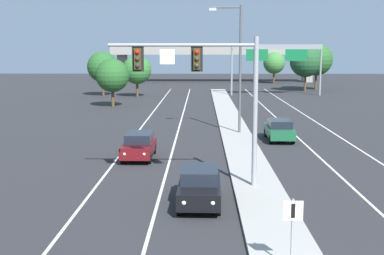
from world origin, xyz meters
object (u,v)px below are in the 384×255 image
car_receding_green (279,130)px  highway_sign_gantry (277,53)px  tree_far_left_b (103,67)px  tree_far_right_c (274,63)px  tree_far_left_c (112,76)px  tree_far_right_a (316,60)px  car_oncoming_darkred (139,145)px  median_sign_post (293,224)px  overhead_signal_mast (208,80)px  street_lamp_median (237,61)px  car_oncoming_black (200,186)px  tree_far_right_b (306,61)px  tree_far_left_a (137,70)px

car_receding_green → highway_sign_gantry: size_ratio=0.34×
car_receding_green → tree_far_left_b: (-20.12, 36.31, 3.38)m
tree_far_right_c → tree_far_left_c: tree_far_right_c is taller
highway_sign_gantry → tree_far_right_a: (8.19, 10.49, -1.15)m
tree_far_left_c → car_oncoming_darkred: bearing=-77.1°
median_sign_post → highway_sign_gantry: highway_sign_gantry is taller
overhead_signal_mast → car_oncoming_darkred: bearing=121.5°
street_lamp_median → car_oncoming_black: (-2.91, -18.67, -4.97)m
car_oncoming_black → car_receding_green: 16.95m
car_oncoming_black → tree_far_right_b: (16.82, 60.83, 4.03)m
overhead_signal_mast → tree_far_left_c: size_ratio=1.27×
overhead_signal_mast → car_receding_green: 15.11m
highway_sign_gantry → tree_far_left_c: highway_sign_gantry is taller
car_receding_green → tree_far_left_a: tree_far_left_a is taller
tree_far_right_a → tree_far_right_b: bearing=-127.3°
tree_far_left_b → car_oncoming_darkred: bearing=-76.3°
tree_far_right_b → tree_far_left_c: (-27.17, -22.90, -1.16)m
highway_sign_gantry → tree_far_left_a: bearing=-172.0°
car_oncoming_black → car_receding_green: size_ratio=1.00×
car_oncoming_black → car_oncoming_darkred: 10.18m
street_lamp_median → overhead_signal_mast: bearing=-98.9°
tree_far_left_a → tree_far_right_c: (23.56, 29.49, 0.18)m
street_lamp_median → tree_far_left_b: size_ratio=1.56×
car_receding_green → tree_far_right_c: tree_far_right_c is taller
overhead_signal_mast → median_sign_post: overhead_signal_mast is taller
overhead_signal_mast → tree_far_right_b: bearing=74.2°
car_oncoming_black → tree_far_right_b: 63.24m
overhead_signal_mast → car_oncoming_black: overhead_signal_mast is taller
overhead_signal_mast → car_oncoming_darkred: 9.23m
car_oncoming_black → car_receding_green: same height
median_sign_post → tree_far_left_c: tree_far_left_c is taller
car_receding_green → tree_far_right_a: tree_far_right_a is taller
tree_far_left_a → car_oncoming_black: bearing=-79.9°
car_oncoming_darkred → car_oncoming_black: bearing=-68.0°
car_receding_green → tree_far_left_a: size_ratio=0.76×
tree_far_left_a → tree_far_right_b: size_ratio=0.80×
car_oncoming_black → highway_sign_gantry: 54.89m
median_sign_post → tree_far_left_a: 58.98m
car_oncoming_black → highway_sign_gantry: highway_sign_gantry is taller
street_lamp_median → car_oncoming_black: street_lamp_median is taller
car_oncoming_darkred → tree_far_right_a: size_ratio=0.58×
overhead_signal_mast → street_lamp_median: street_lamp_median is taller
tree_far_right_c → overhead_signal_mast: bearing=-100.3°
highway_sign_gantry → tree_far_right_b: bearing=51.7°
car_oncoming_darkred → car_receding_green: 11.66m
overhead_signal_mast → highway_sign_gantry: highway_sign_gantry is taller
street_lamp_median → tree_far_right_c: size_ratio=1.62×
car_oncoming_black → tree_far_right_c: 81.53m
street_lamp_median → tree_far_right_a: size_ratio=1.30×
tree_far_right_a → car_oncoming_darkred: bearing=-112.9°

